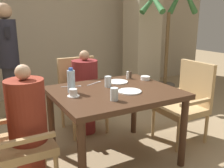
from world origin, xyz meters
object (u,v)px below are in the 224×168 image
Objects in this scene: potted_palm at (166,48)px; glass_tall_mid at (114,94)px; bowl_small at (145,78)px; chair_left_side at (10,137)px; chair_right_side at (186,100)px; glass_tall_near at (108,82)px; diner_in_left_chair at (28,126)px; plate_main_left at (130,91)px; teacup_with_saucer at (73,93)px; standing_host at (9,59)px; plate_main_right at (118,82)px; diner_in_far_chair at (85,92)px; chair_far_side at (81,92)px; water_bottle at (71,81)px.

potted_palm is 2.44m from glass_tall_mid.
chair_left_side is at bearing -172.85° from bowl_small.
glass_tall_near is at bearing 172.33° from chair_right_side.
diner_in_left_chair is 0.97m from plate_main_left.
teacup_with_saucer is (0.57, 0.00, 0.29)m from chair_left_side.
standing_host is 15.26× the size of bowl_small.
chair_left_side is 0.58× the size of standing_host.
plate_main_right is at bearing -57.29° from standing_host.
potted_palm is at bearing 41.14° from bowl_small.
plate_main_left is at bearing -142.93° from bowl_small.
chair_left_side is at bearing -168.25° from plate_main_right.
glass_tall_near is at bearing 17.26° from teacup_with_saucer.
plate_main_right is (1.02, 0.24, 0.21)m from diner_in_left_chair.
chair_left_side is at bearing -179.70° from teacup_with_saucer.
glass_tall_mid is (-1.15, -0.28, 0.32)m from chair_right_side.
plate_main_left is 1.00× the size of plate_main_right.
diner_in_far_chair is at bearing 89.53° from glass_tall_near.
chair_right_side is (0.99, -0.89, 0.00)m from chair_far_side.
standing_host is at bearing 81.86° from chair_left_side.
glass_tall_near is at bearing 7.75° from chair_left_side.
chair_far_side is at bearing 64.26° from teacup_with_saucer.
diner_in_left_chair is 1.16× the size of chair_far_side.
glass_tall_mid reaches higher than plate_main_left.
teacup_with_saucer is 1.02× the size of bowl_small.
chair_far_side is at bearing 41.90° from chair_left_side.
chair_left_side is 1.75m from standing_host.
plate_main_right is (-0.82, 0.24, 0.27)m from chair_right_side.
chair_left_side is 1.13m from plate_main_left.
plate_main_right is at bearing 11.39° from water_bottle.
bowl_small is (0.34, -0.05, 0.02)m from plate_main_right.
glass_tall_near is at bearing -90.47° from diner_in_far_chair.
plate_main_left is (1.09, -0.13, 0.27)m from chair_left_side.
teacup_with_saucer is at bearing -158.34° from plate_main_right.
bowl_small is (1.27, -1.50, -0.10)m from standing_host.
plate_main_right is 2.04× the size of glass_tall_mid.
standing_host is 1.60m from water_bottle.
diner_in_left_chair is at bearing 158.22° from glass_tall_mid.
diner_in_left_chair is 0.56m from water_bottle.
potted_palm reaches higher than diner_in_left_chair.
diner_in_left_chair is 9.76× the size of glass_tall_mid.
chair_far_side is at bearing 89.62° from glass_tall_near.
chair_left_side is at bearing -98.14° from standing_host.
potted_palm is at bearing -9.98° from standing_host.
plate_main_right is at bearing 11.75° from chair_left_side.
teacup_with_saucer reaches higher than plate_main_left.
water_bottle is at bearing -152.16° from potted_palm.
chair_right_side is at bearing -7.67° from glass_tall_near.
glass_tall_mid is (-0.16, -1.02, 0.27)m from diner_in_far_chair.
potted_palm is at bearing 16.36° from diner_in_far_chair.
diner_in_left_chair reaches higher than glass_tall_near.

